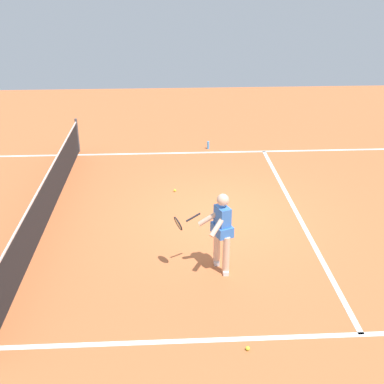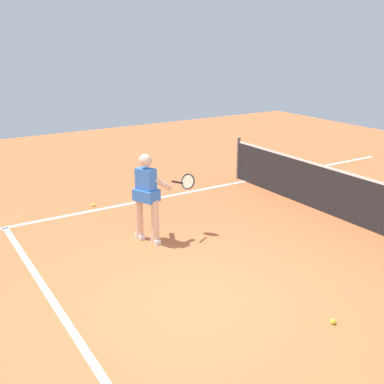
# 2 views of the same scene
# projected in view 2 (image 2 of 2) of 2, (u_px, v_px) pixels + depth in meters

# --- Properties ---
(ground_plane) EXTENTS (25.13, 25.13, 0.00)m
(ground_plane) POSITION_uv_depth(u_px,v_px,m) (203.00, 300.00, 6.37)
(ground_plane) COLOR #C66638
(service_line_marking) EXTENTS (8.13, 0.10, 0.01)m
(service_line_marking) POSITION_uv_depth(u_px,v_px,m) (79.00, 341.00, 5.49)
(service_line_marking) COLOR white
(service_line_marking) RESTS_ON ground
(sideline_left_marking) EXTENTS (0.10, 17.33, 0.01)m
(sideline_left_marking) POSITION_uv_depth(u_px,v_px,m) (94.00, 210.00, 9.64)
(sideline_left_marking) COLOR white
(sideline_left_marking) RESTS_ON ground
(tennis_player) EXTENTS (0.67, 1.11, 1.55)m
(tennis_player) POSITION_uv_depth(u_px,v_px,m) (148.00, 194.00, 7.98)
(tennis_player) COLOR beige
(tennis_player) RESTS_ON ground
(tennis_ball_near) EXTENTS (0.07, 0.07, 0.07)m
(tennis_ball_near) POSITION_uv_depth(u_px,v_px,m) (333.00, 321.00, 5.82)
(tennis_ball_near) COLOR #D1E533
(tennis_ball_near) RESTS_ON ground
(tennis_ball_far) EXTENTS (0.07, 0.07, 0.07)m
(tennis_ball_far) POSITION_uv_depth(u_px,v_px,m) (94.00, 205.00, 9.87)
(tennis_ball_far) COLOR #D1E533
(tennis_ball_far) RESTS_ON ground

